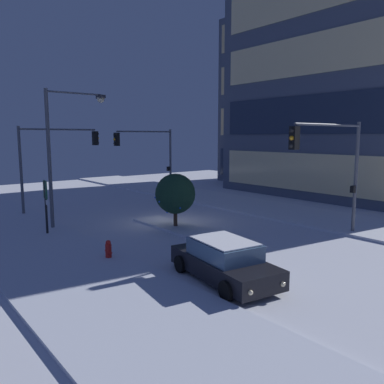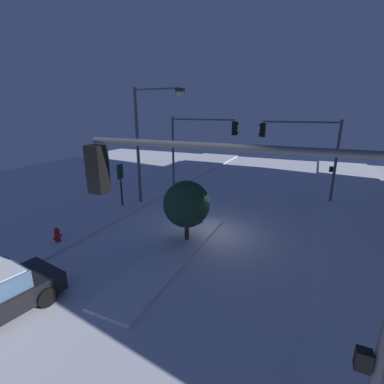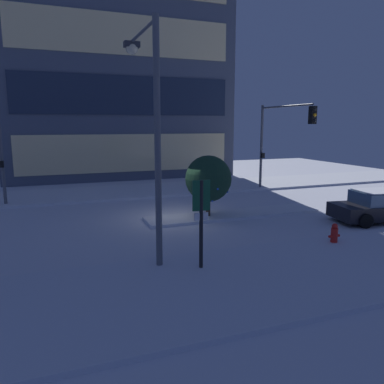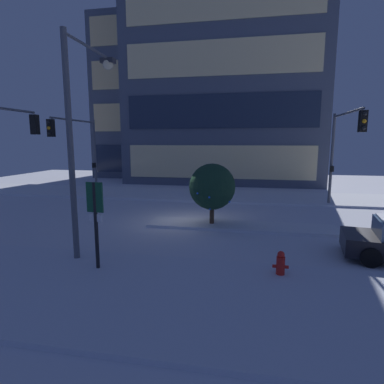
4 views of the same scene
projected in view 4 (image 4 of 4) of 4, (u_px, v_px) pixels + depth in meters
ground at (193, 222)px, 16.26m from camera, size 52.00×52.00×0.00m
curb_strip_near at (139, 292)px, 8.58m from camera, size 52.00×5.20×0.14m
curb_strip_far at (212, 195)px, 23.92m from camera, size 52.00×5.20×0.14m
median_strip at (240, 226)px, 15.27m from camera, size 9.00×1.80×0.14m
office_tower_main at (227, 28)px, 33.08m from camera, size 18.97×13.50×31.79m
office_tower_secondary at (153, 102)px, 38.75m from camera, size 11.40×10.57×17.95m
traffic_light_corner_far_right at (343, 142)px, 17.84m from camera, size 0.32×5.77×5.87m
traffic_light_corner_far_left at (79, 144)px, 21.06m from camera, size 0.32×5.41×5.70m
street_lamp_arched at (84, 116)px, 11.12m from camera, size 0.56×3.49×7.66m
fire_hydrant at (281, 265)px, 9.55m from camera, size 0.48×0.26×0.87m
parking_info_sign at (96, 215)px, 9.81m from camera, size 0.55×0.12×2.90m
decorated_tree_median at (212, 187)px, 15.24m from camera, size 2.25×2.28×3.10m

